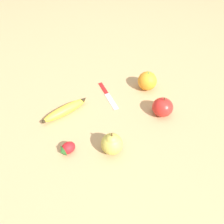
% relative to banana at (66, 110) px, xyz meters
% --- Properties ---
extents(ground_plane, '(3.00, 3.00, 0.00)m').
position_rel_banana_xyz_m(ground_plane, '(-0.00, 0.17, -0.02)').
color(ground_plane, tan).
extents(banana, '(0.16, 0.18, 0.04)m').
position_rel_banana_xyz_m(banana, '(0.00, 0.00, 0.00)').
color(banana, gold).
rests_on(banana, ground_plane).
extents(orange, '(0.09, 0.09, 0.09)m').
position_rel_banana_xyz_m(orange, '(-0.16, 0.35, 0.02)').
color(orange, orange).
rests_on(orange, ground_plane).
extents(pear, '(0.08, 0.08, 0.09)m').
position_rel_banana_xyz_m(pear, '(0.18, 0.19, 0.02)').
color(pear, '#B7AD47').
rests_on(pear, ground_plane).
extents(strawberry, '(0.07, 0.07, 0.04)m').
position_rel_banana_xyz_m(strawberry, '(0.19, 0.03, 0.00)').
color(strawberry, red).
rests_on(strawberry, ground_plane).
extents(apple, '(0.08, 0.08, 0.09)m').
position_rel_banana_xyz_m(apple, '(0.00, 0.40, 0.02)').
color(apple, red).
rests_on(apple, ground_plane).
extents(paring_knife, '(0.19, 0.09, 0.01)m').
position_rel_banana_xyz_m(paring_knife, '(-0.12, 0.17, -0.02)').
color(paring_knife, silver).
rests_on(paring_knife, ground_plane).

